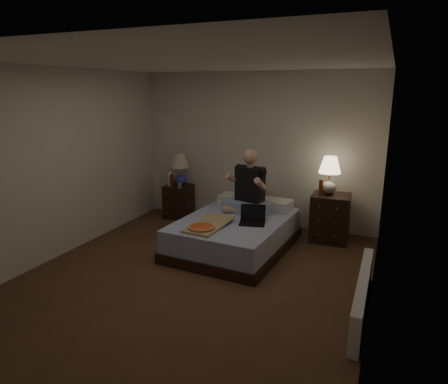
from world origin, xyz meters
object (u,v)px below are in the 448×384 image
at_px(radiator, 362,295).
at_px(pizza_box, 202,228).
at_px(nightstand_right, 330,218).
at_px(laptop, 252,215).
at_px(soda_can, 180,185).
at_px(beer_bottle_left, 172,181).
at_px(nightstand_left, 179,201).
at_px(person, 248,181).
at_px(lamp_left, 180,170).
at_px(bed, 234,234).
at_px(beer_bottle_right, 321,187).
at_px(water_bottle, 169,179).
at_px(lamp_right, 329,176).

bearing_deg(radiator, pizza_box, 167.76).
bearing_deg(nightstand_right, laptop, -134.30).
xyz_separation_m(soda_can, beer_bottle_left, (-0.14, -0.02, 0.06)).
bearing_deg(nightstand_left, person, -26.82).
height_order(lamp_left, radiator, lamp_left).
xyz_separation_m(bed, laptop, (0.30, -0.11, 0.35)).
bearing_deg(soda_can, laptop, -29.64).
distance_m(bed, nightstand_right, 1.48).
distance_m(soda_can, radiator, 3.68).
bearing_deg(radiator, beer_bottle_right, 112.40).
bearing_deg(water_bottle, soda_can, -16.45).
xyz_separation_m(lamp_right, radiator, (0.67, -1.96, -0.79)).
relative_size(lamp_left, soda_can, 5.60).
relative_size(nightstand_left, beer_bottle_left, 2.54).
bearing_deg(bed, pizza_box, -104.63).
distance_m(lamp_right, pizza_box, 2.09).
bearing_deg(beer_bottle_right, soda_can, 179.91).
distance_m(laptop, pizza_box, 0.73).
relative_size(nightstand_right, beer_bottle_right, 3.09).
distance_m(beer_bottle_left, laptop, 1.99).
relative_size(water_bottle, soda_can, 2.50).
relative_size(lamp_left, lamp_right, 1.00).
relative_size(lamp_right, water_bottle, 2.24).
distance_m(beer_bottle_right, pizza_box, 1.93).
bearing_deg(laptop, beer_bottle_right, 37.88).
bearing_deg(bed, radiator, -26.52).
bearing_deg(bed, nightstand_left, 149.75).
distance_m(nightstand_left, nightstand_right, 2.64).
height_order(bed, lamp_right, lamp_right).
bearing_deg(nightstand_left, soda_can, -58.90).
xyz_separation_m(beer_bottle_right, laptop, (-0.74, -0.92, -0.25)).
bearing_deg(nightstand_right, water_bottle, 177.43).
xyz_separation_m(lamp_left, laptop, (1.72, -1.12, -0.29)).
xyz_separation_m(lamp_right, beer_bottle_left, (-2.60, -0.11, -0.29)).
distance_m(nightstand_left, water_bottle, 0.44).
bearing_deg(beer_bottle_right, lamp_right, 43.13).
height_order(bed, person, person).
bearing_deg(beer_bottle_right, person, -156.42).
distance_m(lamp_right, person, 1.20).
distance_m(nightstand_left, laptop, 2.08).
height_order(beer_bottle_right, person, person).
distance_m(water_bottle, person, 1.71).
height_order(lamp_left, beer_bottle_left, lamp_left).
bearing_deg(lamp_right, pizza_box, -131.34).
relative_size(lamp_left, radiator, 0.35).
xyz_separation_m(lamp_right, person, (-1.07, -0.52, -0.07)).
height_order(person, radiator, person).
bearing_deg(nightstand_left, radiator, -37.26).
bearing_deg(lamp_left, radiator, -32.65).
distance_m(lamp_left, beer_bottle_right, 2.46).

